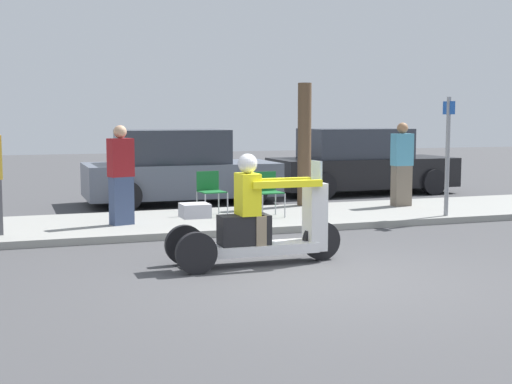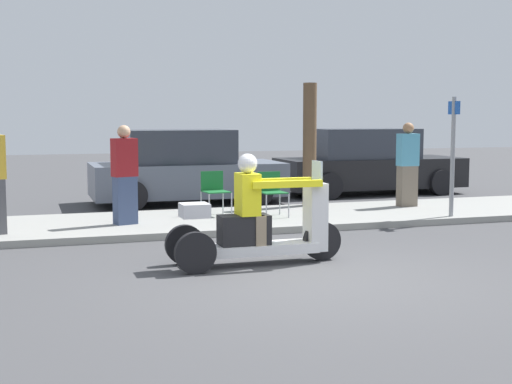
% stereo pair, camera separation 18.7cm
% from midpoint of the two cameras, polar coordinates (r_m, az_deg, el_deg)
% --- Properties ---
extents(ground_plane, '(60.00, 60.00, 0.00)m').
position_cam_midpoint_polar(ground_plane, '(8.77, 4.01, -6.92)').
color(ground_plane, '#424244').
extents(sidewalk_strip, '(28.00, 2.80, 0.12)m').
position_cam_midpoint_polar(sidewalk_strip, '(13.04, -3.96, -2.34)').
color(sidewalk_strip, gray).
rests_on(sidewalk_strip, ground).
extents(motorcycle_trike, '(2.38, 0.72, 1.48)m').
position_cam_midpoint_polar(motorcycle_trike, '(9.47, -0.48, -2.66)').
color(motorcycle_trike, black).
rests_on(motorcycle_trike, ground).
extents(spectator_near_curb, '(0.46, 0.35, 1.70)m').
position_cam_midpoint_polar(spectator_near_curb, '(12.35, -11.18, 1.19)').
color(spectator_near_curb, '#38476B').
rests_on(spectator_near_curb, sidewalk_strip).
extents(spectator_with_child, '(0.41, 0.25, 1.72)m').
position_cam_midpoint_polar(spectator_with_child, '(14.95, 11.23, 2.07)').
color(spectator_with_child, '#726656').
rests_on(spectator_with_child, sidewalk_strip).
extents(folding_chair_curbside, '(0.48, 0.48, 0.82)m').
position_cam_midpoint_polar(folding_chair_curbside, '(13.19, 0.49, 0.24)').
color(folding_chair_curbside, '#A5A8AD').
rests_on(folding_chair_curbside, sidewalk_strip).
extents(folding_chair_set_back, '(0.51, 0.51, 0.82)m').
position_cam_midpoint_polar(folding_chair_set_back, '(13.33, -4.10, 0.29)').
color(folding_chair_set_back, '#A5A8AD').
rests_on(folding_chair_set_back, sidewalk_strip).
extents(parked_car_lot_right, '(4.27, 2.11, 1.67)m').
position_cam_midpoint_polar(parked_car_lot_right, '(16.16, -6.58, 1.83)').
color(parked_car_lot_right, slate).
rests_on(parked_car_lot_right, ground).
extents(parked_car_lot_far, '(4.67, 2.00, 1.65)m').
position_cam_midpoint_polar(parked_car_lot_far, '(18.31, 8.04, 2.29)').
color(parked_car_lot_far, black).
rests_on(parked_car_lot_far, ground).
extents(tree_trunk, '(0.28, 0.28, 2.52)m').
position_cam_midpoint_polar(tree_trunk, '(14.76, 3.53, 3.81)').
color(tree_trunk, brown).
rests_on(tree_trunk, sidewalk_strip).
extents(street_sign, '(0.08, 0.36, 2.20)m').
position_cam_midpoint_polar(street_sign, '(13.62, 14.70, 3.16)').
color(street_sign, gray).
rests_on(street_sign, sidewalk_strip).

